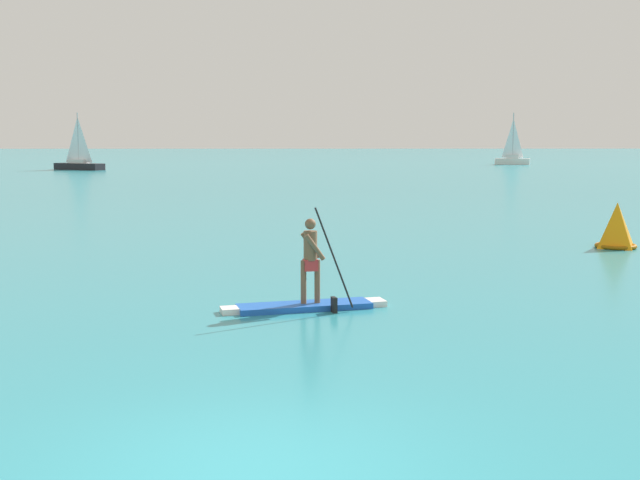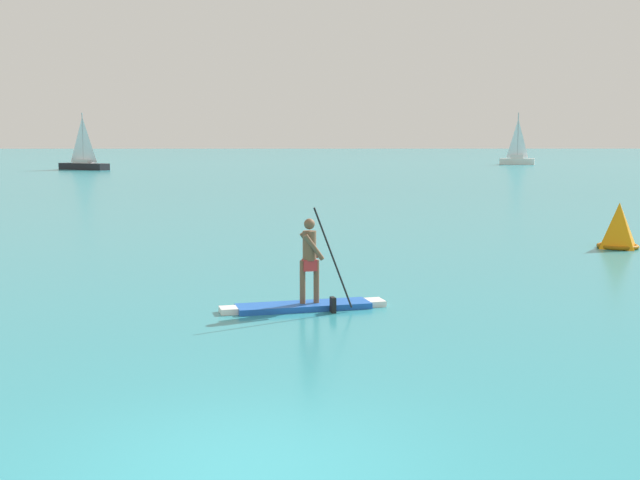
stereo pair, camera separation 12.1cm
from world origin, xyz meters
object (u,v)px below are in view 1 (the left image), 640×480
at_px(sailboat_left_horizon, 79,162).
at_px(race_marker_buoy, 617,227).
at_px(sailboat_right_horizon, 512,157).
at_px(paddleboarder_mid_center, 307,291).

bearing_deg(sailboat_left_horizon, race_marker_buoy, 150.08).
bearing_deg(race_marker_buoy, sailboat_right_horizon, 77.68).
bearing_deg(sailboat_right_horizon, race_marker_buoy, -84.76).
height_order(paddleboarder_mid_center, race_marker_buoy, paddleboarder_mid_center).
distance_m(paddleboarder_mid_center, sailboat_right_horizon, 84.89).
relative_size(paddleboarder_mid_center, sailboat_left_horizon, 0.57).
relative_size(race_marker_buoy, sailboat_right_horizon, 0.22).
bearing_deg(race_marker_buoy, sailboat_left_horizon, 118.73).
xyz_separation_m(race_marker_buoy, sailboat_left_horizon, (-31.91, 58.21, 0.17)).
distance_m(race_marker_buoy, sailboat_left_horizon, 66.38).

